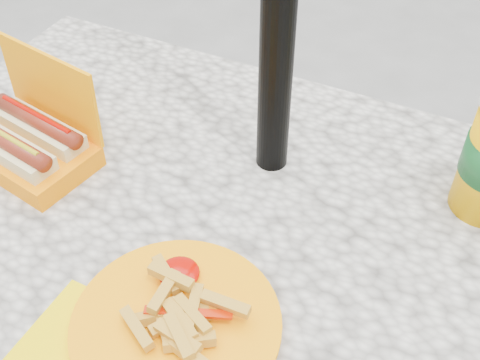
% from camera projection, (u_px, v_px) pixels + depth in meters
% --- Properties ---
extents(picnic_table, '(1.20, 0.80, 0.75)m').
position_uv_depth(picnic_table, '(228.00, 273.00, 0.95)').
color(picnic_table, beige).
rests_on(picnic_table, ground).
extents(hotdog_box, '(0.23, 0.17, 0.17)m').
position_uv_depth(hotdog_box, '(29.00, 142.00, 0.96)').
color(hotdog_box, '#FF9500').
rests_on(hotdog_box, picnic_table).
extents(fries_plate, '(0.30, 0.34, 0.05)m').
position_uv_depth(fries_plate, '(170.00, 326.00, 0.74)').
color(fries_plate, '#FCD900').
rests_on(fries_plate, picnic_table).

